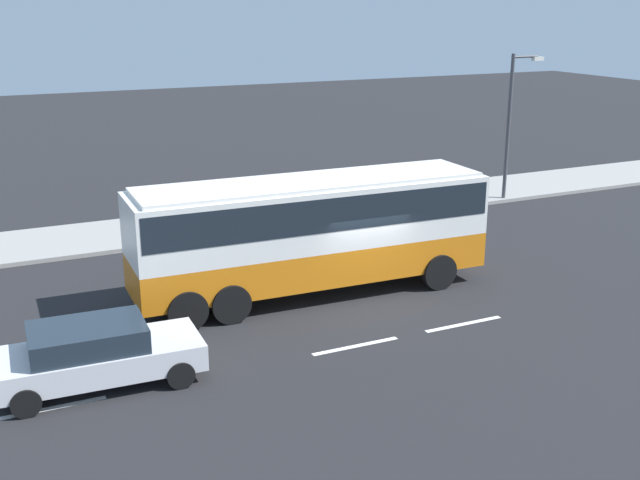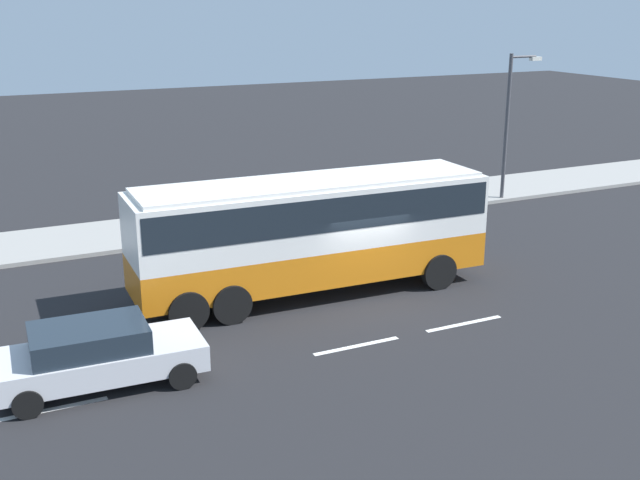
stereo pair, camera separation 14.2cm
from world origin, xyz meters
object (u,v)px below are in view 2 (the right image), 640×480
at_px(car_silver_hatch, 97,354).
at_px(pedestrian_near_curb, 408,187).
at_px(coach_bus, 312,224).
at_px(street_lamp, 510,116).

distance_m(car_silver_hatch, pedestrian_near_curb, 17.79).
bearing_deg(coach_bus, street_lamp, 29.78).
bearing_deg(coach_bus, car_silver_hatch, -153.10).
height_order(pedestrian_near_curb, street_lamp, street_lamp).
xyz_separation_m(coach_bus, pedestrian_near_curb, (7.69, 7.06, -1.14)).
distance_m(coach_bus, car_silver_hatch, 7.67).
relative_size(car_silver_hatch, street_lamp, 0.75).
height_order(car_silver_hatch, pedestrian_near_curb, pedestrian_near_curb).
xyz_separation_m(car_silver_hatch, pedestrian_near_curb, (14.52, 10.27, 0.22)).
bearing_deg(street_lamp, car_silver_hatch, -152.87).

